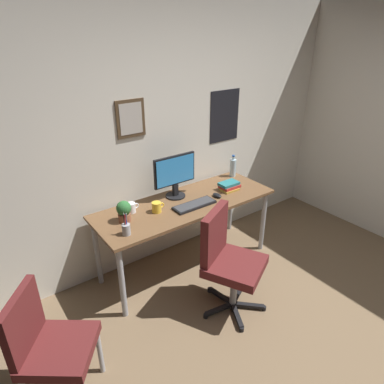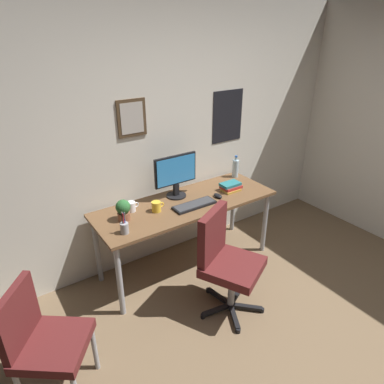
{
  "view_description": "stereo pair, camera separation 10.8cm",
  "coord_description": "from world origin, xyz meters",
  "px_view_note": "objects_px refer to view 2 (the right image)",
  "views": [
    {
      "loc": [
        -1.81,
        -0.68,
        2.29
      ],
      "look_at": [
        -0.11,
        1.64,
        0.9
      ],
      "focal_mm": 31.91,
      "sensor_mm": 36.0,
      "label": 1
    },
    {
      "loc": [
        -1.72,
        -0.74,
        2.29
      ],
      "look_at": [
        -0.11,
        1.64,
        0.9
      ],
      "focal_mm": 31.91,
      "sensor_mm": 36.0,
      "label": 2
    }
  ],
  "objects_px": {
    "potted_plant": "(123,209)",
    "office_chair": "(225,258)",
    "side_chair": "(42,338)",
    "monitor": "(176,174)",
    "keyboard": "(194,205)",
    "book_stack_left": "(231,187)",
    "coffee_mug_far": "(157,206)",
    "coffee_mug_near": "(131,207)",
    "computer_mouse": "(218,196)",
    "water_bottle": "(235,168)",
    "pen_cup": "(124,227)"
  },
  "relations": [
    {
      "from": "coffee_mug_far",
      "to": "pen_cup",
      "type": "distance_m",
      "value": 0.44
    },
    {
      "from": "coffee_mug_far",
      "to": "coffee_mug_near",
      "type": "bearing_deg",
      "value": 145.2
    },
    {
      "from": "side_chair",
      "to": "potted_plant",
      "type": "xyz_separation_m",
      "value": [
        0.9,
        0.69,
        0.35
      ]
    },
    {
      "from": "monitor",
      "to": "coffee_mug_far",
      "type": "xyz_separation_m",
      "value": [
        -0.32,
        -0.17,
        -0.19
      ]
    },
    {
      "from": "office_chair",
      "to": "coffee_mug_near",
      "type": "distance_m",
      "value": 0.98
    },
    {
      "from": "monitor",
      "to": "pen_cup",
      "type": "xyz_separation_m",
      "value": [
        -0.72,
        -0.35,
        -0.19
      ]
    },
    {
      "from": "computer_mouse",
      "to": "water_bottle",
      "type": "distance_m",
      "value": 0.59
    },
    {
      "from": "keyboard",
      "to": "computer_mouse",
      "type": "distance_m",
      "value": 0.3
    },
    {
      "from": "monitor",
      "to": "computer_mouse",
      "type": "distance_m",
      "value": 0.48
    },
    {
      "from": "office_chair",
      "to": "water_bottle",
      "type": "relative_size",
      "value": 3.76
    },
    {
      "from": "keyboard",
      "to": "book_stack_left",
      "type": "bearing_deg",
      "value": 8.76
    },
    {
      "from": "water_bottle",
      "to": "coffee_mug_near",
      "type": "distance_m",
      "value": 1.33
    },
    {
      "from": "computer_mouse",
      "to": "coffee_mug_far",
      "type": "relative_size",
      "value": 0.88
    },
    {
      "from": "water_bottle",
      "to": "potted_plant",
      "type": "height_order",
      "value": "water_bottle"
    },
    {
      "from": "office_chair",
      "to": "pen_cup",
      "type": "relative_size",
      "value": 4.75
    },
    {
      "from": "water_bottle",
      "to": "side_chair",
      "type": "bearing_deg",
      "value": -159.55
    },
    {
      "from": "side_chair",
      "to": "monitor",
      "type": "height_order",
      "value": "monitor"
    },
    {
      "from": "book_stack_left",
      "to": "side_chair",
      "type": "bearing_deg",
      "value": -163.21
    },
    {
      "from": "coffee_mug_near",
      "to": "coffee_mug_far",
      "type": "height_order",
      "value": "coffee_mug_far"
    },
    {
      "from": "side_chair",
      "to": "monitor",
      "type": "distance_m",
      "value": 1.8
    },
    {
      "from": "coffee_mug_near",
      "to": "coffee_mug_far",
      "type": "distance_m",
      "value": 0.23
    },
    {
      "from": "office_chair",
      "to": "computer_mouse",
      "type": "bearing_deg",
      "value": 57.36
    },
    {
      "from": "water_bottle",
      "to": "potted_plant",
      "type": "xyz_separation_m",
      "value": [
        -1.46,
        -0.19,
        -0.0
      ]
    },
    {
      "from": "coffee_mug_near",
      "to": "book_stack_left",
      "type": "relative_size",
      "value": 0.57
    },
    {
      "from": "office_chair",
      "to": "computer_mouse",
      "type": "distance_m",
      "value": 0.74
    },
    {
      "from": "computer_mouse",
      "to": "pen_cup",
      "type": "bearing_deg",
      "value": -175.18
    },
    {
      "from": "coffee_mug_far",
      "to": "computer_mouse",
      "type": "bearing_deg",
      "value": -8.29
    },
    {
      "from": "coffee_mug_near",
      "to": "potted_plant",
      "type": "distance_m",
      "value": 0.18
    },
    {
      "from": "coffee_mug_near",
      "to": "potted_plant",
      "type": "height_order",
      "value": "potted_plant"
    },
    {
      "from": "side_chair",
      "to": "computer_mouse",
      "type": "height_order",
      "value": "side_chair"
    },
    {
      "from": "book_stack_left",
      "to": "computer_mouse",
      "type": "bearing_deg",
      "value": -164.8
    },
    {
      "from": "monitor",
      "to": "keyboard",
      "type": "xyz_separation_m",
      "value": [
        0.03,
        -0.28,
        -0.23
      ]
    },
    {
      "from": "water_bottle",
      "to": "potted_plant",
      "type": "relative_size",
      "value": 1.29
    },
    {
      "from": "monitor",
      "to": "keyboard",
      "type": "height_order",
      "value": "monitor"
    },
    {
      "from": "side_chair",
      "to": "monitor",
      "type": "xyz_separation_m",
      "value": [
        1.53,
        0.83,
        0.48
      ]
    },
    {
      "from": "coffee_mug_far",
      "to": "potted_plant",
      "type": "bearing_deg",
      "value": 175.7
    },
    {
      "from": "potted_plant",
      "to": "office_chair",
      "type": "bearing_deg",
      "value": -50.69
    },
    {
      "from": "monitor",
      "to": "coffee_mug_near",
      "type": "relative_size",
      "value": 3.78
    },
    {
      "from": "computer_mouse",
      "to": "book_stack_left",
      "type": "height_order",
      "value": "book_stack_left"
    },
    {
      "from": "keyboard",
      "to": "potted_plant",
      "type": "distance_m",
      "value": 0.68
    },
    {
      "from": "computer_mouse",
      "to": "water_bottle",
      "type": "relative_size",
      "value": 0.44
    },
    {
      "from": "monitor",
      "to": "potted_plant",
      "type": "relative_size",
      "value": 2.36
    },
    {
      "from": "monitor",
      "to": "computer_mouse",
      "type": "height_order",
      "value": "monitor"
    },
    {
      "from": "monitor",
      "to": "book_stack_left",
      "type": "bearing_deg",
      "value": -20.33
    },
    {
      "from": "coffee_mug_far",
      "to": "side_chair",
      "type": "bearing_deg",
      "value": -151.35
    },
    {
      "from": "keyboard",
      "to": "potted_plant",
      "type": "xyz_separation_m",
      "value": [
        -0.66,
        0.14,
        0.09
      ]
    },
    {
      "from": "computer_mouse",
      "to": "coffee_mug_near",
      "type": "bearing_deg",
      "value": 164.81
    },
    {
      "from": "keyboard",
      "to": "book_stack_left",
      "type": "distance_m",
      "value": 0.52
    },
    {
      "from": "keyboard",
      "to": "water_bottle",
      "type": "relative_size",
      "value": 1.7
    },
    {
      "from": "office_chair",
      "to": "side_chair",
      "type": "xyz_separation_m",
      "value": [
        -1.48,
        0.03,
        -0.03
      ]
    }
  ]
}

